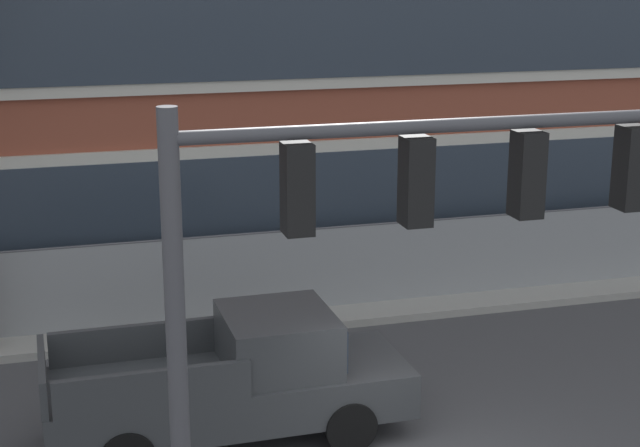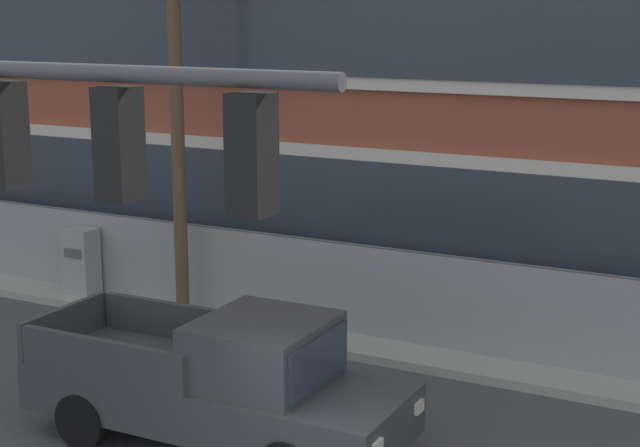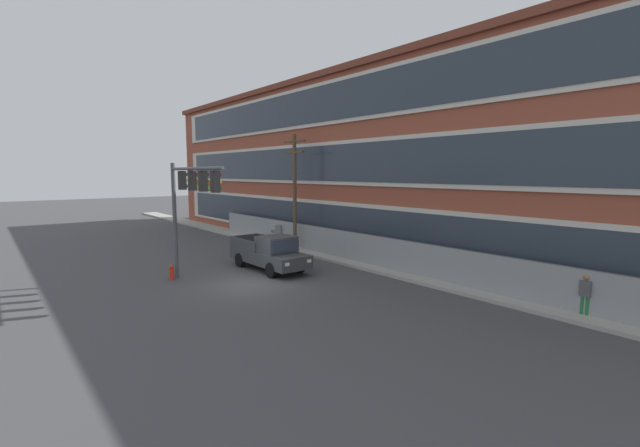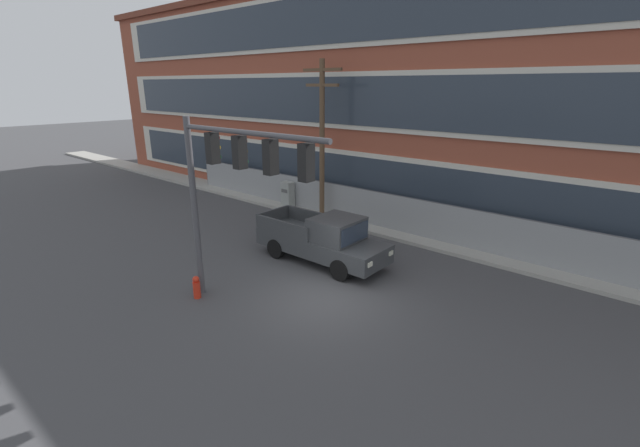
{
  "view_description": "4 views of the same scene",
  "coord_description": "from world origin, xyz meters",
  "px_view_note": "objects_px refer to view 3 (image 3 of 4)",
  "views": [
    {
      "loc": [
        -4.64,
        -11.26,
        7.16
      ],
      "look_at": [
        -0.64,
        2.89,
        3.19
      ],
      "focal_mm": 55.0,
      "sensor_mm": 36.0,
      "label": 1
    },
    {
      "loc": [
        5.07,
        -8.35,
        6.06
      ],
      "look_at": [
        -2.07,
        5.17,
        2.69
      ],
      "focal_mm": 55.0,
      "sensor_mm": 36.0,
      "label": 2
    },
    {
      "loc": [
        17.82,
        -9.91,
        5.39
      ],
      "look_at": [
        -0.67,
        4.76,
        2.56
      ],
      "focal_mm": 24.0,
      "sensor_mm": 36.0,
      "label": 3
    },
    {
      "loc": [
        8.11,
        -9.67,
        6.76
      ],
      "look_at": [
        -2.42,
        2.51,
        1.52
      ],
      "focal_mm": 24.0,
      "sensor_mm": 36.0,
      "label": 4
    }
  ],
  "objects_px": {
    "pickup_truck_dark_grey": "(270,253)",
    "utility_pole_near_corner": "(295,187)",
    "pedestrian_near_cabinet": "(586,293)",
    "traffic_signal_mast": "(189,194)",
    "electrical_cabinet": "(276,235)",
    "fire_hydrant": "(172,272)"
  },
  "relations": [
    {
      "from": "pickup_truck_dark_grey",
      "to": "utility_pole_near_corner",
      "type": "distance_m",
      "value": 6.8
    },
    {
      "from": "utility_pole_near_corner",
      "to": "pedestrian_near_cabinet",
      "type": "xyz_separation_m",
      "value": [
        17.89,
        0.51,
        -3.43
      ]
    },
    {
      "from": "pickup_truck_dark_grey",
      "to": "utility_pole_near_corner",
      "type": "relative_size",
      "value": 0.7
    },
    {
      "from": "traffic_signal_mast",
      "to": "pedestrian_near_cabinet",
      "type": "bearing_deg",
      "value": 35.4
    },
    {
      "from": "electrical_cabinet",
      "to": "pedestrian_near_cabinet",
      "type": "bearing_deg",
      "value": 0.98
    },
    {
      "from": "pickup_truck_dark_grey",
      "to": "pedestrian_near_cabinet",
      "type": "height_order",
      "value": "pickup_truck_dark_grey"
    },
    {
      "from": "traffic_signal_mast",
      "to": "fire_hydrant",
      "type": "bearing_deg",
      "value": -168.44
    },
    {
      "from": "utility_pole_near_corner",
      "to": "pedestrian_near_cabinet",
      "type": "height_order",
      "value": "utility_pole_near_corner"
    },
    {
      "from": "fire_hydrant",
      "to": "pedestrian_near_cabinet",
      "type": "bearing_deg",
      "value": 33.14
    },
    {
      "from": "fire_hydrant",
      "to": "traffic_signal_mast",
      "type": "bearing_deg",
      "value": 11.56
    },
    {
      "from": "pickup_truck_dark_grey",
      "to": "electrical_cabinet",
      "type": "bearing_deg",
      "value": 145.17
    },
    {
      "from": "pickup_truck_dark_grey",
      "to": "traffic_signal_mast",
      "type": "bearing_deg",
      "value": -83.74
    },
    {
      "from": "pickup_truck_dark_grey",
      "to": "fire_hydrant",
      "type": "bearing_deg",
      "value": -103.62
    },
    {
      "from": "traffic_signal_mast",
      "to": "pickup_truck_dark_grey",
      "type": "distance_m",
      "value": 5.85
    },
    {
      "from": "traffic_signal_mast",
      "to": "electrical_cabinet",
      "type": "xyz_separation_m",
      "value": [
        -7.06,
        9.25,
        -3.61
      ]
    },
    {
      "from": "electrical_cabinet",
      "to": "pedestrian_near_cabinet",
      "type": "distance_m",
      "value": 20.58
    },
    {
      "from": "pickup_truck_dark_grey",
      "to": "pedestrian_near_cabinet",
      "type": "distance_m",
      "value": 14.86
    },
    {
      "from": "utility_pole_near_corner",
      "to": "fire_hydrant",
      "type": "height_order",
      "value": "utility_pole_near_corner"
    },
    {
      "from": "pedestrian_near_cabinet",
      "to": "fire_hydrant",
      "type": "bearing_deg",
      "value": -146.86
    },
    {
      "from": "electrical_cabinet",
      "to": "pedestrian_near_cabinet",
      "type": "xyz_separation_m",
      "value": [
        20.58,
        0.35,
        0.19
      ]
    },
    {
      "from": "pickup_truck_dark_grey",
      "to": "utility_pole_near_corner",
      "type": "height_order",
      "value": "utility_pole_near_corner"
    },
    {
      "from": "fire_hydrant",
      "to": "electrical_cabinet",
      "type": "bearing_deg",
      "value": 119.01
    }
  ]
}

